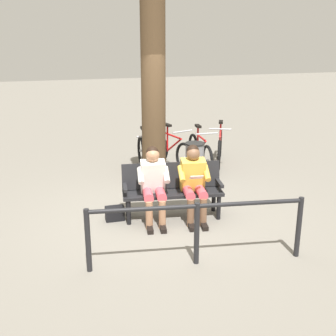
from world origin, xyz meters
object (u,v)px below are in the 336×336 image
object	(u,v)px
bicycle_green	(220,148)
bicycle_blue	(145,156)
person_companion	(153,181)
handbag	(115,213)
person_reading	(194,180)
bicycle_orange	(172,151)
bicycle_red	(200,153)
bench	(172,186)
litter_bin	(195,163)
tree_trunk	(153,98)

from	to	relation	value
bicycle_green	bicycle_blue	bearing A→B (deg)	-60.63
person_companion	handbag	bearing A→B (deg)	-7.67
bicycle_blue	person_reading	bearing A→B (deg)	7.09
person_reading	bicycle_orange	distance (m)	2.79
person_reading	person_companion	bearing A→B (deg)	-0.05
person_reading	bicycle_red	bearing A→B (deg)	-104.04
bicycle_red	bicycle_orange	distance (m)	0.62
person_companion	bench	bearing A→B (deg)	-152.71
bicycle_orange	person_companion	bearing A→B (deg)	-38.23
litter_bin	person_reading	bearing A→B (deg)	71.43
person_companion	handbag	xyz separation A→B (m)	(0.60, -0.16, -0.54)
tree_trunk	litter_bin	distance (m)	1.53
person_reading	litter_bin	distance (m)	1.77
bicycle_red	bicycle_blue	bearing A→B (deg)	-92.68
person_reading	bicycle_orange	world-z (taller)	person_reading
handbag	person_reading	bearing A→B (deg)	169.27
bicycle_orange	bicycle_blue	xyz separation A→B (m)	(0.64, 0.20, 0.00)
person_reading	litter_bin	world-z (taller)	person_reading
bicycle_red	bicycle_green	bearing A→B (deg)	118.37
handbag	tree_trunk	distance (m)	2.37
bicycle_green	person_companion	bearing A→B (deg)	-16.10
bench	bicycle_blue	size ratio (longest dim) A/B	0.98
litter_bin	bicycle_red	world-z (taller)	bicycle_red
handbag	bicycle_blue	bearing A→B (deg)	-113.09
bicycle_green	bicycle_orange	distance (m)	1.12
person_reading	bicycle_orange	size ratio (longest dim) A/B	0.74
bench	bicycle_green	world-z (taller)	bicycle_green
bicycle_blue	bicycle_green	bearing A→B (deg)	98.06
bicycle_orange	person_reading	bearing A→B (deg)	-25.28
person_companion	bicycle_red	size ratio (longest dim) A/B	0.71
bench	bicycle_red	xyz separation A→B (m)	(-1.24, -2.26, -0.15)
bench	person_companion	size ratio (longest dim) A/B	1.37
bicycle_green	bicycle_blue	distance (m)	1.78
litter_bin	bicycle_red	size ratio (longest dim) A/B	0.48
handbag	bicycle_blue	xyz separation A→B (m)	(-0.98, -2.31, 0.24)
bicycle_green	bicycle_red	size ratio (longest dim) A/B	0.94
handbag	tree_trunk	xyz separation A→B (m)	(-0.98, -1.46, 1.59)
person_reading	bicycle_red	distance (m)	2.65
bench	bicycle_orange	xyz separation A→B (m)	(-0.69, -2.54, -0.15)
bench	person_companion	bearing A→B (deg)	27.29
person_companion	handbag	distance (m)	0.83
bicycle_red	litter_bin	bearing A→B (deg)	-24.39
handbag	tree_trunk	world-z (taller)	tree_trunk
person_reading	tree_trunk	size ratio (longest dim) A/B	0.35
bench	litter_bin	xyz separation A→B (m)	(-0.86, -1.46, -0.10)
tree_trunk	handbag	bearing A→B (deg)	56.00
bench	person_reading	xyz separation A→B (m)	(-0.30, 0.20, 0.16)
person_reading	person_companion	distance (m)	0.64
tree_trunk	bicycle_blue	world-z (taller)	tree_trunk
bench	bicycle_green	distance (m)	3.13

